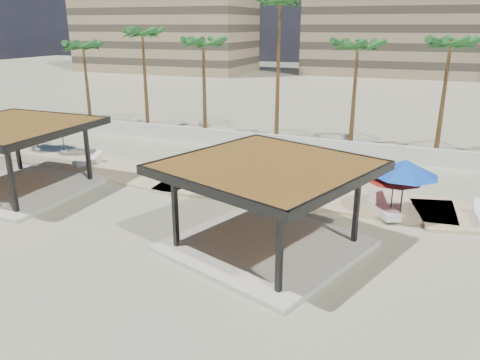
% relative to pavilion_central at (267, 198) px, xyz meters
% --- Properties ---
extents(ground, '(200.00, 200.00, 0.00)m').
position_rel_pavilion_central_xyz_m(ground, '(-2.44, -0.51, -2.23)').
color(ground, tan).
rests_on(ground, ground).
extents(promenade, '(44.45, 7.97, 0.24)m').
position_rel_pavilion_central_xyz_m(promenade, '(-0.44, 7.16, -2.17)').
color(promenade, '#C6B284').
rests_on(promenade, ground).
extents(boundary_wall, '(56.00, 0.30, 1.20)m').
position_rel_pavilion_central_xyz_m(boundary_wall, '(-2.44, 15.49, -1.63)').
color(boundary_wall, silver).
rests_on(boundary_wall, ground).
extents(pavilion_central, '(9.39, 9.39, 3.73)m').
position_rel_pavilion_central_xyz_m(pavilion_central, '(0.00, 0.00, 0.00)').
color(pavilion_central, beige).
rests_on(pavilion_central, ground).
extents(pavilion_west, '(7.65, 7.65, 3.87)m').
position_rel_pavilion_central_xyz_m(pavilion_west, '(-15.31, 1.47, 0.08)').
color(pavilion_west, beige).
rests_on(pavilion_west, ground).
extents(umbrella_a, '(3.73, 3.73, 2.86)m').
position_rel_pavilion_central_xyz_m(umbrella_a, '(-20.94, 8.69, 0.41)').
color(umbrella_a, beige).
rests_on(umbrella_a, promenade).
extents(umbrella_b, '(3.35, 3.35, 2.68)m').
position_rel_pavilion_central_xyz_m(umbrella_b, '(-3.72, 6.86, 0.26)').
color(umbrella_b, beige).
rests_on(umbrella_b, promenade).
extents(umbrella_c, '(3.35, 3.35, 2.35)m').
position_rel_pavilion_central_xyz_m(umbrella_c, '(4.57, 5.29, -0.03)').
color(umbrella_c, beige).
rests_on(umbrella_c, promenade).
extents(umbrella_d, '(4.16, 4.16, 2.81)m').
position_rel_pavilion_central_xyz_m(umbrella_d, '(5.01, 5.29, 0.37)').
color(umbrella_d, beige).
rests_on(umbrella_d, promenade).
extents(umbrella_f, '(3.56, 3.56, 2.69)m').
position_rel_pavilion_central_xyz_m(umbrella_f, '(-18.48, 8.69, 0.26)').
color(umbrella_f, beige).
rests_on(umbrella_f, promenade).
extents(lounger_a, '(1.28, 2.11, 0.76)m').
position_rel_pavilion_central_xyz_m(lounger_a, '(-14.80, 6.83, -1.86)').
color(lounger_a, white).
rests_on(lounger_a, promenade).
extents(lounger_c, '(1.83, 2.37, 0.88)m').
position_rel_pavilion_central_xyz_m(lounger_c, '(4.24, 5.34, -1.83)').
color(lounger_c, white).
rests_on(lounger_c, promenade).
extents(palm_a, '(3.00, 3.00, 8.02)m').
position_rel_pavilion_central_xyz_m(palm_a, '(-23.44, 17.79, 4.70)').
color(palm_a, brown).
rests_on(palm_a, ground).
extents(palm_b, '(3.00, 3.00, 9.15)m').
position_rel_pavilion_central_xyz_m(palm_b, '(-17.44, 18.19, 5.77)').
color(palm_b, brown).
rests_on(palm_b, ground).
extents(palm_c, '(3.00, 3.00, 8.44)m').
position_rel_pavilion_central_xyz_m(palm_c, '(-11.44, 17.59, 5.10)').
color(palm_c, brown).
rests_on(palm_c, ground).
extents(palm_d, '(3.00, 3.00, 11.46)m').
position_rel_pavilion_central_xyz_m(palm_d, '(-5.44, 18.39, 7.92)').
color(palm_d, brown).
rests_on(palm_d, ground).
extents(palm_e, '(3.00, 3.00, 8.42)m').
position_rel_pavilion_central_xyz_m(palm_e, '(0.56, 17.89, 5.08)').
color(palm_e, brown).
rests_on(palm_e, ground).
extents(palm_f, '(3.00, 3.00, 8.63)m').
position_rel_pavilion_central_xyz_m(palm_f, '(6.56, 18.09, 5.28)').
color(palm_f, brown).
rests_on(palm_f, ground).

